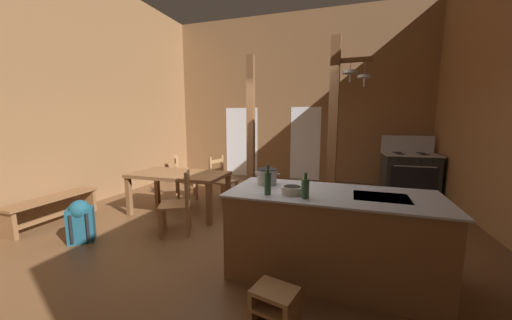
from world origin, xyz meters
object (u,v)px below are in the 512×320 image
ladderback_chair_at_table_end (222,180)px  bottle_tall_on_counter (268,183)px  stove_range (409,173)px  mixing_bowl_on_counter (292,190)px  backpack (81,220)px  stockpot_on_counter (267,176)px  step_stool (275,303)px  bottle_short_on_counter (305,188)px  dining_table (179,178)px  kitchen_island (330,235)px  ladderback_chair_near_window (184,178)px  bench_along_left_wall (53,205)px  ladderback_chair_by_post (179,203)px

ladderback_chair_at_table_end → bottle_tall_on_counter: (1.65, -2.42, 0.60)m
stove_range → mixing_bowl_on_counter: (-1.97, -4.21, 0.48)m
backpack → stove_range: bearing=40.7°
stove_range → stockpot_on_counter: bearing=-121.1°
stockpot_on_counter → bottle_tall_on_counter: bearing=-73.9°
backpack → step_stool: bearing=-13.1°
bottle_short_on_counter → dining_table: bearing=147.4°
kitchen_island → step_stool: size_ratio=5.25×
ladderback_chair_near_window → bench_along_left_wall: ladderback_chair_near_window is taller
bottle_short_on_counter → backpack: bearing=178.2°
kitchen_island → bottle_short_on_counter: (-0.25, -0.28, 0.57)m
stove_range → backpack: size_ratio=2.21×
ladderback_chair_by_post → dining_table: bearing=122.1°
step_stool → mixing_bowl_on_counter: (0.01, 0.70, 0.79)m
kitchen_island → bench_along_left_wall: (-4.41, 0.22, -0.16)m
ladderback_chair_at_table_end → backpack: ladderback_chair_at_table_end is taller
mixing_bowl_on_counter → bottle_short_on_counter: (0.15, -0.12, 0.06)m
stove_range → dining_table: 5.10m
stove_range → dining_table: bearing=-147.3°
stockpot_on_counter → dining_table: bearing=150.2°
ladderback_chair_by_post → bench_along_left_wall: (-2.20, -0.29, -0.15)m
ladderback_chair_by_post → bottle_short_on_counter: size_ratio=3.71×
ladderback_chair_near_window → backpack: 2.31m
dining_table → ladderback_chair_by_post: bearing=-57.9°
step_stool → stockpot_on_counter: size_ratio=1.34×
kitchen_island → ladderback_chair_at_table_end: (-2.27, 2.15, -0.01)m
ladderback_chair_by_post → stockpot_on_counter: size_ratio=3.06×
ladderback_chair_near_window → mixing_bowl_on_counter: bearing=-39.6°
step_stool → bench_along_left_wall: bearing=164.9°
stove_range → bottle_tall_on_counter: (-2.20, -4.31, 0.57)m
ladderback_chair_near_window → bottle_short_on_counter: bearing=-39.6°
kitchen_island → stockpot_on_counter: size_ratio=7.04×
bottle_tall_on_counter → dining_table: bearing=143.1°
ladderback_chair_near_window → backpack: (-0.19, -2.30, -0.14)m
dining_table → bottle_tall_on_counter: bearing=-36.9°
step_stool → ladderback_chair_by_post: bearing=142.8°
kitchen_island → bench_along_left_wall: bearing=177.2°
ladderback_chair_by_post → bottle_short_on_counter: (1.97, -0.79, 0.58)m
backpack → bottle_short_on_counter: (3.09, -0.10, 0.71)m
bench_along_left_wall → dining_table: bearing=32.4°
mixing_bowl_on_counter → backpack: bearing=-179.6°
ladderback_chair_at_table_end → kitchen_island: bearing=-43.5°
dining_table → bottle_tall_on_counter: size_ratio=5.48×
kitchen_island → ladderback_chair_by_post: 2.28m
step_stool → bench_along_left_wall: (-4.02, 1.09, 0.13)m
ladderback_chair_at_table_end → bench_along_left_wall: size_ratio=0.66×
ladderback_chair_at_table_end → stockpot_on_counter: size_ratio=3.06×
step_stool → bottle_tall_on_counter: 1.09m
stockpot_on_counter → stove_range: bearing=58.9°
backpack → bottle_short_on_counter: 3.17m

